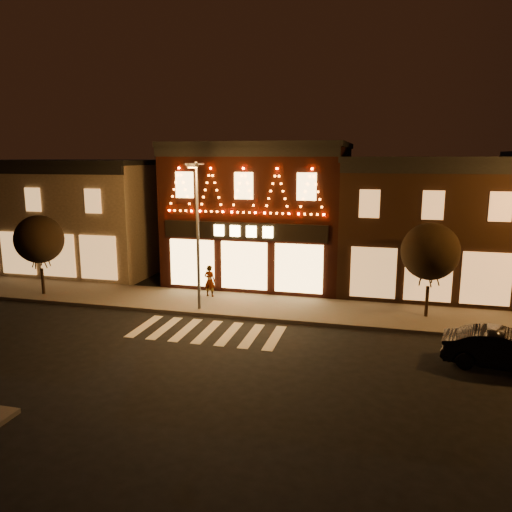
% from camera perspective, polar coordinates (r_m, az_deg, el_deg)
% --- Properties ---
extents(ground, '(120.00, 120.00, 0.00)m').
position_cam_1_polar(ground, '(18.62, -9.85, -12.61)').
color(ground, black).
rests_on(ground, ground).
extents(sidewalk_far, '(44.00, 4.00, 0.15)m').
position_cam_1_polar(sidewalk_far, '(25.15, 1.85, -5.88)').
color(sidewalk_far, '#47423D').
rests_on(sidewalk_far, ground).
extents(building_left, '(12.20, 8.28, 7.30)m').
position_cam_1_polar(building_left, '(35.91, -20.00, 4.47)').
color(building_left, '#675B49').
rests_on(building_left, ground).
extents(building_pulp, '(10.20, 8.34, 8.30)m').
position_cam_1_polar(building_pulp, '(30.49, 0.66, 5.01)').
color(building_pulp, black).
rests_on(building_pulp, ground).
extents(building_right_a, '(9.20, 8.28, 7.50)m').
position_cam_1_polar(building_right_a, '(29.79, 18.75, 3.49)').
color(building_right_a, '#331E11').
rests_on(building_right_a, ground).
extents(streetlamp_mid, '(0.68, 1.62, 7.11)m').
position_cam_1_polar(streetlamp_mid, '(23.73, -6.76, 3.53)').
color(streetlamp_mid, '#59595E').
rests_on(streetlamp_mid, sidewalk_far).
extents(tree_left, '(2.57, 2.57, 4.30)m').
position_cam_1_polar(tree_left, '(29.09, -23.55, 1.76)').
color(tree_left, black).
rests_on(tree_left, sidewalk_far).
extents(tree_right, '(2.64, 2.64, 4.41)m').
position_cam_1_polar(tree_right, '(24.13, 19.30, 0.49)').
color(tree_right, black).
rests_on(tree_right, sidewalk_far).
extents(dark_sedan, '(4.43, 2.17, 1.40)m').
position_cam_1_polar(dark_sedan, '(20.20, 26.57, -9.61)').
color(dark_sedan, black).
rests_on(dark_sedan, ground).
extents(pedestrian, '(0.67, 0.49, 1.70)m').
position_cam_1_polar(pedestrian, '(26.71, -5.32, -2.84)').
color(pedestrian, gray).
rests_on(pedestrian, sidewalk_far).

